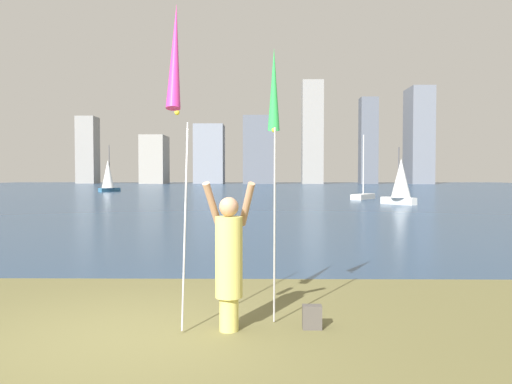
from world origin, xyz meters
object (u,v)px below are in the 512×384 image
Objects in this scene: sailboat_0 at (401,181)px; sailboat_3 at (363,195)px; kite_flag_left at (175,64)px; kite_flag_right at (274,96)px; sailboat_1 at (108,176)px; person at (229,258)px; bag at (312,317)px.

sailboat_3 reaches higher than sailboat_0.
kite_flag_left is 1.54m from kite_flag_right.
sailboat_1 reaches higher than sailboat_3.
person is 0.51× the size of kite_flag_right.
bag is 0.06× the size of sailboat_1.
person is at bearing -175.70° from bag.
person is 52.70m from sailboat_1.
kite_flag_left is 34.60m from sailboat_3.
kite_flag_right is 26.88m from sailboat_0.
kite_flag_right is (0.56, 0.57, 2.04)m from person.
bag is at bearing -102.39° from sailboat_3.
sailboat_0 is at bearing 72.44° from bag.
kite_flag_right is 0.71× the size of sailboat_3.
sailboat_0 is at bearing 77.91° from person.
sailboat_3 is (7.67, 32.30, -2.64)m from kite_flag_right.
person is 1.27m from bag.
sailboat_3 is (25.13, -17.04, -1.51)m from sailboat_1.
sailboat_0 is (8.66, 25.40, -1.45)m from kite_flag_right.
bag is 52.98m from sailboat_1.
kite_flag_right is at bearing -70.51° from sailboat_1.
person is 27.57m from sailboat_0.
bag is at bearing -107.56° from sailboat_0.
sailboat_0 is 35.42m from sailboat_1.
sailboat_1 reaches higher than bag.
sailboat_3 is (8.78, 33.35, -2.83)m from kite_flag_left.
sailboat_0 is at bearing -42.50° from sailboat_1.
kite_flag_left is at bearing -104.75° from sailboat_3.
kite_flag_left reaches higher than person.
kite_flag_right is at bearing 132.97° from bag.
kite_flag_left is (-0.56, -0.48, 2.23)m from person.
kite_flag_right is (1.11, 1.05, -0.20)m from kite_flag_left.
sailboat_1 is 30.39m from sailboat_3.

